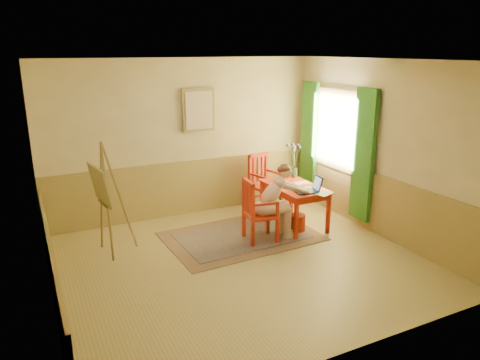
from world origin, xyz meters
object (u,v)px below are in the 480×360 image
table (294,190)px  chair_left (258,211)px  chair_back (264,182)px  laptop (310,189)px  figure (276,199)px  easel (103,189)px

table → chair_left: chair_left is taller
chair_back → laptop: 1.37m
figure → easel: (-2.51, 0.63, 0.33)m
table → chair_back: size_ratio=1.14×
laptop → easel: (-3.11, 0.68, 0.24)m
chair_left → figure: (0.30, -0.04, 0.17)m
table → figure: size_ratio=0.98×
chair_left → figure: 0.34m
chair_back → chair_left: bearing=-122.8°
chair_left → laptop: chair_left is taller
chair_left → table: bearing=19.7°
figure → easel: bearing=166.0°
table → chair_left: size_ratio=1.18×
figure → easel: size_ratio=0.72×
table → chair_back: bearing=94.1°
chair_back → figure: bearing=-111.5°
chair_left → laptop: size_ratio=2.25×
chair_back → easel: easel is taller
table → laptop: size_ratio=2.66×
laptop → table: bearing=93.9°
chair_back → figure: 1.40m
chair_back → laptop: (0.09, -1.35, 0.24)m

